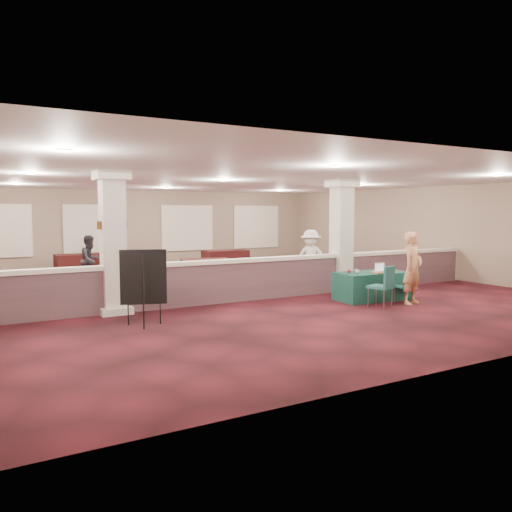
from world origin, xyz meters
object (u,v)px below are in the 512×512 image
attendee_b (311,257)px  far_table_back_right (225,259)px  attendee_a (90,260)px  far_table_back_center (205,268)px  easel_board (143,278)px  attendee_d (116,249)px  conf_chair_main (407,284)px  woman (413,268)px  far_table_front_center (252,275)px  far_table_front_left (6,294)px  far_table_back_left (82,264)px  near_table (372,286)px  conf_chair_side (384,283)px  attendee_c (344,251)px  far_table_front_right (342,269)px

attendee_b → far_table_back_right: bearing=137.0°
far_table_back_right → attendee_a: 6.16m
attendee_a → far_table_back_center: bearing=-38.4°
easel_board → attendee_d: 8.63m
conf_chair_main → woman: woman is taller
woman → far_table_front_center: 4.89m
far_table_back_right → attendee_d: size_ratio=0.94×
woman → attendee_d: size_ratio=0.94×
conf_chair_main → far_table_front_center: (-2.18, 4.15, -0.11)m
far_table_front_left → far_table_back_left: 6.73m
near_table → far_table_back_left: (-5.62, 9.42, 0.01)m
conf_chair_side → attendee_d: (-4.09, 9.35, 0.36)m
woman → attendee_a: woman is taller
far_table_front_center → far_table_back_center: far_table_front_center is taller
conf_chair_side → attendee_c: 7.38m
far_table_front_left → far_table_front_right: size_ratio=0.92×
far_table_back_right → attendee_a: size_ratio=1.16×
easel_board → far_table_back_left: 9.59m
near_table → conf_chair_main: 0.90m
easel_board → near_table: bearing=19.4°
conf_chair_side → attendee_d: size_ratio=0.53×
far_table_back_right → attendee_a: (-5.78, -2.09, 0.41)m
near_table → far_table_back_left: 10.97m
conf_chair_main → easel_board: bearing=175.1°
woman → far_table_back_left: size_ratio=0.98×
conf_chair_side → attendee_a: attendee_a is taller
far_table_back_right → easel_board: bearing=-124.6°
far_table_back_right → attendee_c: (3.48, -3.36, 0.44)m
near_table → far_table_front_center: size_ratio=1.04×
far_table_front_center → far_table_back_center: size_ratio=1.11×
woman → far_table_front_right: 4.47m
far_table_front_center → attendee_a: 5.22m
attendee_c → woman: bearing=-170.9°
easel_board → far_table_back_right: bearing=73.6°
attendee_b → far_table_front_right: bearing=55.5°
conf_chair_side → conf_chair_main: bearing=-6.3°
near_table → far_table_back_right: bearing=94.1°
far_table_front_center → attendee_b: bearing=-12.2°
woman → far_table_back_left: woman is taller
attendee_c → attendee_d: (-8.00, 3.09, 0.15)m
easel_board → attendee_c: (9.52, 5.40, -0.17)m
near_table → far_table_back_left: bearing=124.4°
easel_board → attendee_d: size_ratio=0.81×
woman → far_table_back_center: (-2.49, 7.16, -0.57)m
far_table_front_center → attendee_d: attendee_d is taller
conf_chair_side → attendee_a: size_ratio=0.65×
conf_chair_main → attendee_b: bearing=95.0°
attendee_b → attendee_d: size_ratio=0.91×
easel_board → woman: 6.62m
attendee_a → attendee_b: size_ratio=0.90×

